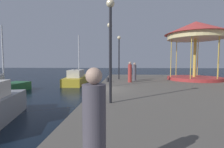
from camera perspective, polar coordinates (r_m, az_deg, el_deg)
name	(u,v)px	position (r m, az deg, el deg)	size (l,w,h in m)	color
ground_plane	(95,100)	(11.58, -5.67, -8.93)	(120.00, 120.00, 0.00)	black
quay_dock	(192,96)	(12.24, 25.58, -6.70)	(12.78, 25.44, 0.80)	#5B564F
sailboat_yellow	(77,78)	(20.35, -11.85, -1.50)	(2.24, 6.58, 5.93)	gold
carousel	(196,36)	(18.92, 26.56, 11.49)	(5.96, 5.96, 5.80)	#B23333
lamp_post_near_edge	(110,33)	(7.43, -0.54, 13.71)	(0.36, 0.36, 4.49)	black
lamp_post_mid_promenade	(110,44)	(12.51, -0.79, 10.29)	(0.36, 0.36, 4.66)	black
lamp_post_far_end	(119,50)	(17.53, 2.40, 8.18)	(0.36, 0.36, 4.48)	black
bollard_north	(108,80)	(15.20, -1.51, -1.95)	(0.24, 0.24, 0.40)	#2D2D33
person_by_the_water	(135,72)	(16.44, 7.69, 0.64)	(0.34, 0.34, 1.75)	#514C56
person_near_carousel	(94,131)	(2.57, -6.03, -18.89)	(0.34, 0.34, 1.74)	#514C56
person_mid_promenade	(130,73)	(14.97, 6.10, 0.47)	(0.34, 0.34, 1.83)	#B23833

